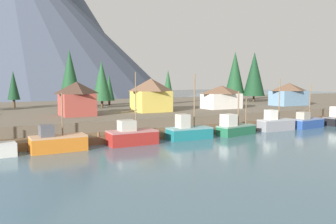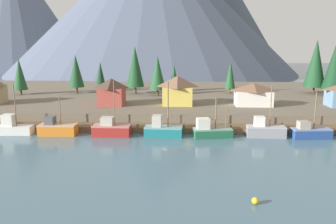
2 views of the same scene
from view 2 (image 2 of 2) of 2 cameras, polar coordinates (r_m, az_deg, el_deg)
ground_plane at (r=80.55m, az=-0.19°, el=-0.25°), size 400.00×400.00×1.00m
dock at (r=62.78m, az=-1.06°, el=-2.60°), size 80.00×4.00×1.60m
shoreline_bank at (r=92.04m, az=0.21°, el=2.30°), size 400.00×56.00×2.50m
mountain_west_peak at (r=229.48m, az=-23.70°, el=14.87°), size 84.83×84.83×67.81m
mountain_central_peak at (r=188.15m, az=-2.56°, el=17.16°), size 145.44×145.44×70.24m
mountain_east_peak at (r=214.07m, az=8.01°, el=15.16°), size 75.68×75.68×61.45m
fishing_boat_white at (r=65.98m, az=-23.74°, el=-2.29°), size 6.38×2.81×8.53m
fishing_boat_orange at (r=62.89m, az=-17.41°, el=-2.54°), size 6.29×2.87×6.79m
fishing_boat_red at (r=60.23m, az=-9.12°, el=-2.71°), size 6.30×3.04×9.30m
fishing_boat_teal at (r=59.10m, az=-0.90°, el=-2.84°), size 6.37×2.99×9.16m
fishing_boat_green at (r=58.86m, az=6.90°, el=-2.99°), size 6.57×3.42×6.61m
fishing_boat_grey at (r=60.71m, az=15.37°, el=-2.83°), size 6.32×2.45×8.57m
fishing_boat_blue at (r=62.47m, az=21.93°, el=-2.99°), size 6.45×2.94×7.53m
house_yellow at (r=74.40m, az=1.56°, el=3.58°), size 6.45×5.91×6.10m
house_red at (r=75.18m, az=-9.07°, el=3.31°), size 5.36×5.78×5.54m
house_white at (r=75.35m, az=13.62°, el=2.81°), size 7.76×4.82×4.69m
conifer_near_left at (r=94.13m, az=-14.61°, el=6.42°), size 3.98×3.98×9.85m
conifer_near_right at (r=92.46m, az=10.01°, el=5.95°), size 2.72×2.72×8.36m
conifer_mid_left at (r=90.41m, az=-5.33°, el=7.32°), size 4.51×4.51×12.06m
conifer_mid_right at (r=96.17m, az=-22.81°, el=5.64°), size 3.47×3.47×9.04m
conifer_back_left at (r=98.16m, az=22.71°, el=7.24°), size 5.46×5.46×13.65m
conifer_back_right at (r=87.17m, az=-1.70°, el=6.34°), size 4.10×4.10×9.74m
conifer_centre at (r=95.44m, az=25.36°, el=6.81°), size 5.81×5.81×13.36m
conifer_far_left at (r=93.75m, az=1.00°, el=5.75°), size 2.50×2.50×7.15m
conifer_far_right at (r=98.34m, az=-10.84°, el=6.17°), size 2.49×2.49×7.78m
channel_buoy at (r=36.31m, az=13.88°, el=-13.72°), size 0.70×0.70×0.70m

